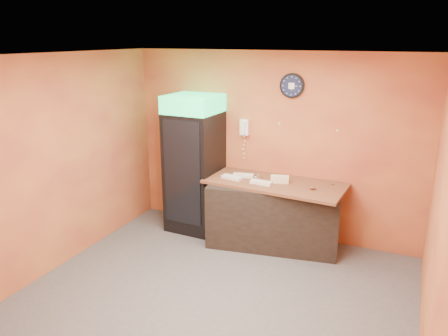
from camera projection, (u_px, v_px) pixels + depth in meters
The scene contains 15 objects.
floor at pixel (217, 295), 5.26m from camera, with size 4.50×4.50×0.00m, color #47474C.
back_wall at pixel (272, 146), 6.60m from camera, with size 4.50×0.02×2.80m, color #CD7E3A.
left_wall at pixel (61, 162), 5.74m from camera, with size 0.02×4.00×2.80m, color #CD7E3A.
right_wall at pixel (439, 218), 3.97m from camera, with size 0.02×4.00×2.80m, color #CD7E3A.
ceiling at pixel (215, 55), 4.45m from camera, with size 4.50×4.00×0.02m, color white.
beverage_cooler at pixel (193, 166), 6.81m from camera, with size 0.78×0.79×2.15m.
prep_counter at pixel (274, 215), 6.43m from camera, with size 1.87×0.83×0.93m, color black.
wall_clock at pixel (292, 86), 6.20m from camera, with size 0.35×0.06×0.35m.
wall_phone at pixel (244, 127), 6.65m from camera, with size 0.13×0.11×0.24m.
butcher_paper at pixel (275, 183), 6.29m from camera, with size 1.98×0.88×0.04m, color brown.
sub_roll_stack at pixel (280, 179), 6.24m from camera, with size 0.27×0.15×0.11m.
wrapped_sandwich_left at pixel (232, 177), 6.42m from camera, with size 0.31×0.12×0.04m, color silver.
wrapped_sandwich_mid at pixel (261, 183), 6.20m from camera, with size 0.31×0.12×0.04m, color silver.
wrapped_sandwich_right at pixel (243, 175), 6.51m from camera, with size 0.30×0.12×0.04m, color silver.
kitchen_tool at pixel (259, 176), 6.44m from camera, with size 0.06×0.06×0.06m, color silver.
Camera 1 is at (1.97, -4.15, 2.99)m, focal length 35.00 mm.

